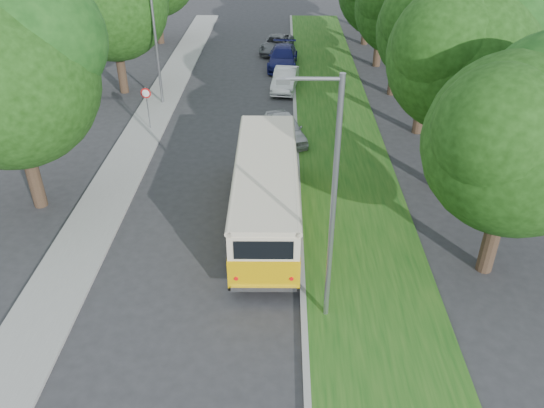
{
  "coord_description": "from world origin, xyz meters",
  "views": [
    {
      "loc": [
        2.84,
        -15.14,
        12.08
      ],
      "look_at": [
        2.49,
        1.89,
        1.5
      ],
      "focal_mm": 35.0,
      "sensor_mm": 36.0,
      "label": 1
    }
  ],
  "objects_px": {
    "lamppost_near": "(330,200)",
    "vintage_bus": "(266,193)",
    "car_silver": "(285,128)",
    "car_blue": "(283,57)",
    "car_grey": "(277,44)",
    "car_white": "(285,79)",
    "lamppost_far": "(154,37)"
  },
  "relations": [
    {
      "from": "lamppost_far",
      "to": "car_blue",
      "type": "bearing_deg",
      "value": 45.1
    },
    {
      "from": "vintage_bus",
      "to": "lamppost_near",
      "type": "bearing_deg",
      "value": -70.47
    },
    {
      "from": "vintage_bus",
      "to": "car_blue",
      "type": "xyz_separation_m",
      "value": [
        0.6,
        20.74,
        -0.68
      ]
    },
    {
      "from": "car_grey",
      "to": "car_white",
      "type": "bearing_deg",
      "value": -73.74
    },
    {
      "from": "vintage_bus",
      "to": "car_grey",
      "type": "xyz_separation_m",
      "value": [
        0.1,
        24.65,
        -0.78
      ]
    },
    {
      "from": "vintage_bus",
      "to": "car_silver",
      "type": "distance_m",
      "value": 8.09
    },
    {
      "from": "lamppost_near",
      "to": "car_grey",
      "type": "relative_size",
      "value": 1.75
    },
    {
      "from": "lamppost_far",
      "to": "car_blue",
      "type": "xyz_separation_m",
      "value": [
        7.54,
        7.56,
        -3.38
      ]
    },
    {
      "from": "vintage_bus",
      "to": "car_white",
      "type": "relative_size",
      "value": 2.29
    },
    {
      "from": "vintage_bus",
      "to": "car_blue",
      "type": "distance_m",
      "value": 20.76
    },
    {
      "from": "car_white",
      "to": "car_blue",
      "type": "relative_size",
      "value": 0.82
    },
    {
      "from": "lamppost_near",
      "to": "car_white",
      "type": "xyz_separation_m",
      "value": [
        -1.21,
        21.23,
        -3.68
      ]
    },
    {
      "from": "lamppost_near",
      "to": "vintage_bus",
      "type": "height_order",
      "value": "lamppost_near"
    },
    {
      "from": "lamppost_near",
      "to": "vintage_bus",
      "type": "relative_size",
      "value": 0.84
    },
    {
      "from": "lamppost_near",
      "to": "car_white",
      "type": "height_order",
      "value": "lamppost_near"
    },
    {
      "from": "car_silver",
      "to": "car_blue",
      "type": "distance_m",
      "value": 12.72
    },
    {
      "from": "lamppost_near",
      "to": "car_blue",
      "type": "relative_size",
      "value": 1.59
    },
    {
      "from": "lamppost_near",
      "to": "car_silver",
      "type": "xyz_separation_m",
      "value": [
        -1.21,
        13.35,
        -3.7
      ]
    },
    {
      "from": "car_grey",
      "to": "vintage_bus",
      "type": "bearing_deg",
      "value": -78.34
    },
    {
      "from": "lamppost_near",
      "to": "car_blue",
      "type": "height_order",
      "value": "lamppost_near"
    },
    {
      "from": "car_white",
      "to": "car_grey",
      "type": "distance_m",
      "value": 8.78
    },
    {
      "from": "lamppost_far",
      "to": "car_grey",
      "type": "height_order",
      "value": "lamppost_far"
    },
    {
      "from": "car_silver",
      "to": "car_white",
      "type": "xyz_separation_m",
      "value": [
        0.0,
        7.88,
        0.01
      ]
    },
    {
      "from": "lamppost_near",
      "to": "vintage_bus",
      "type": "bearing_deg",
      "value": 110.34
    },
    {
      "from": "vintage_bus",
      "to": "car_silver",
      "type": "relative_size",
      "value": 2.42
    },
    {
      "from": "lamppost_far",
      "to": "car_white",
      "type": "relative_size",
      "value": 1.81
    },
    {
      "from": "car_blue",
      "to": "vintage_bus",
      "type": "bearing_deg",
      "value": -88.46
    },
    {
      "from": "car_white",
      "to": "car_blue",
      "type": "bearing_deg",
      "value": 98.69
    },
    {
      "from": "vintage_bus",
      "to": "car_silver",
      "type": "height_order",
      "value": "vintage_bus"
    },
    {
      "from": "lamppost_far",
      "to": "car_blue",
      "type": "relative_size",
      "value": 1.49
    },
    {
      "from": "car_silver",
      "to": "car_white",
      "type": "bearing_deg",
      "value": 72.96
    },
    {
      "from": "vintage_bus",
      "to": "car_grey",
      "type": "distance_m",
      "value": 24.67
    }
  ]
}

